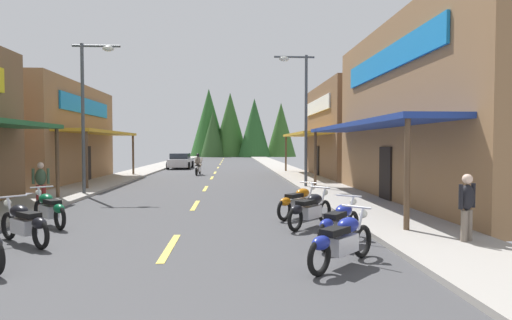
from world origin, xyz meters
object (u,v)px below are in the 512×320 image
pedestrian_waiting (41,182)px  parked_car_curbside (180,161)px  rider_cruising_lead (198,166)px  motorcycle_parked_right_2 (310,209)px  streetlamp_left (89,98)px  motorcycle_parked_right_1 (339,222)px  motorcycle_parked_left_1 (24,222)px  streetlamp_right (301,103)px  motorcycle_parked_right_0 (342,240)px  motorcycle_parked_left_2 (49,208)px  pedestrian_by_shop (467,205)px  motorcycle_parked_right_3 (298,201)px

pedestrian_waiting → parked_car_curbside: bearing=-11.5°
rider_cruising_lead → pedestrian_waiting: pedestrian_waiting is taller
motorcycle_parked_right_2 → pedestrian_waiting: size_ratio=1.05×
streetlamp_left → motorcycle_parked_right_1: bearing=-47.3°
rider_cruising_lead → motorcycle_parked_right_2: bearing=-162.0°
motorcycle_parked_right_2 → motorcycle_parked_left_1: same height
streetlamp_right → pedestrian_waiting: bearing=-150.2°
motorcycle_parked_right_0 → streetlamp_right: bearing=39.1°
motorcycle_parked_right_0 → rider_cruising_lead: (-4.41, 22.49, 0.17)m
motorcycle_parked_left_1 → rider_cruising_lead: (2.10, 20.49, 0.17)m
motorcycle_parked_left_2 → parked_car_curbside: parked_car_curbside is taller
motorcycle_parked_right_0 → motorcycle_parked_left_1: 6.81m
motorcycle_parked_right_2 → motorcycle_parked_right_0: bearing=-139.9°
motorcycle_parked_right_1 → pedestrian_by_shop: (2.68, -0.33, 0.41)m
pedestrian_waiting → parked_car_curbside: pedestrian_waiting is taller
streetlamp_left → motorcycle_parked_right_3: 10.52m
motorcycle_parked_left_2 → rider_cruising_lead: bearing=-50.4°
motorcycle_parked_right_2 → rider_cruising_lead: 19.50m
pedestrian_waiting → streetlamp_right: bearing=-67.2°
motorcycle_parked_right_1 → streetlamp_right: bearing=32.4°
motorcycle_parked_right_0 → motorcycle_parked_left_2: 7.97m
pedestrian_by_shop → streetlamp_left: bearing=19.7°
motorcycle_parked_right_1 → pedestrian_by_shop: bearing=-59.3°
motorcycle_parked_left_1 → rider_cruising_lead: rider_cruising_lead is taller
streetlamp_left → motorcycle_parked_right_2: bearing=-41.4°
motorcycle_parked_right_2 → motorcycle_parked_left_2: same height
motorcycle_parked_right_0 → motorcycle_parked_right_2: same height
streetlamp_left → pedestrian_waiting: streetlamp_left is taller
streetlamp_left → motorcycle_parked_left_2: 7.67m
motorcycle_parked_left_2 → motorcycle_parked_right_3: bearing=-125.2°
motorcycle_parked_left_1 → pedestrian_waiting: (-2.04, 5.30, 0.42)m
rider_cruising_lead → pedestrian_by_shop: bearing=-156.0°
streetlamp_right → motorcycle_parked_right_1: 12.07m
parked_car_curbside → motorcycle_parked_left_2: bearing=-179.6°
rider_cruising_lead → motorcycle_parked_right_0: bearing=-164.3°
motorcycle_parked_right_2 → parked_car_curbside: size_ratio=0.38×
streetlamp_right → motorcycle_parked_right_3: (-1.41, -8.05, -3.76)m
motorcycle_parked_right_0 → motorcycle_parked_right_1: (0.39, 1.60, 0.00)m
motorcycle_parked_left_1 → pedestrian_by_shop: bearing=-144.6°
motorcycle_parked_right_0 → rider_cruising_lead: size_ratio=0.74×
streetlamp_right → pedestrian_waiting: size_ratio=4.17×
pedestrian_waiting → motorcycle_parked_right_2: bearing=-120.6°
motorcycle_parked_right_1 → motorcycle_parked_right_2: same height
motorcycle_parked_right_0 → streetlamp_left: bearing=82.2°
motorcycle_parked_left_2 → rider_cruising_lead: size_ratio=0.77×
streetlamp_right → motorcycle_parked_right_0: 13.63m
motorcycle_parked_left_1 → parked_car_curbside: (-0.18, 28.69, 0.20)m
streetlamp_left → motorcycle_parked_right_3: streetlamp_left is taller
streetlamp_left → motorcycle_parked_right_0: 13.84m
motorcycle_parked_right_1 → rider_cruising_lead: rider_cruising_lead is taller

